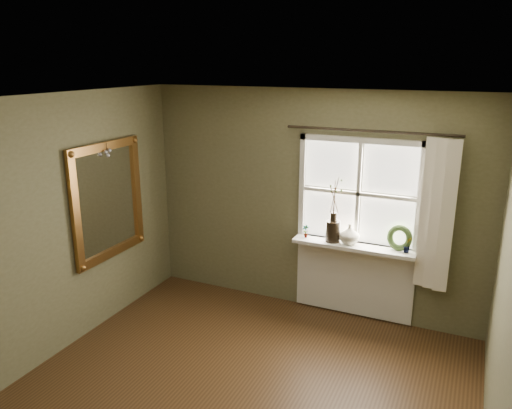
{
  "coord_description": "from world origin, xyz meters",
  "views": [
    {
      "loc": [
        1.72,
        -3.06,
        2.9
      ],
      "look_at": [
        -0.38,
        1.55,
        1.42
      ],
      "focal_mm": 35.0,
      "sensor_mm": 36.0,
      "label": 1
    }
  ],
  "objects_px": {
    "wreath": "(399,240)",
    "gilt_mirror": "(108,200)",
    "dark_jug": "(333,231)",
    "cream_vase": "(350,234)"
  },
  "relations": [
    {
      "from": "wreath",
      "to": "cream_vase",
      "type": "bearing_deg",
      "value": -161.25
    },
    {
      "from": "cream_vase",
      "to": "wreath",
      "type": "bearing_deg",
      "value": 4.29
    },
    {
      "from": "dark_jug",
      "to": "gilt_mirror",
      "type": "distance_m",
      "value": 2.53
    },
    {
      "from": "cream_vase",
      "to": "gilt_mirror",
      "type": "distance_m",
      "value": 2.7
    },
    {
      "from": "cream_vase",
      "to": "gilt_mirror",
      "type": "height_order",
      "value": "gilt_mirror"
    },
    {
      "from": "dark_jug",
      "to": "gilt_mirror",
      "type": "bearing_deg",
      "value": -155.44
    },
    {
      "from": "dark_jug",
      "to": "cream_vase",
      "type": "bearing_deg",
      "value": 0.0
    },
    {
      "from": "cream_vase",
      "to": "wreath",
      "type": "height_order",
      "value": "wreath"
    },
    {
      "from": "wreath",
      "to": "gilt_mirror",
      "type": "relative_size",
      "value": 0.22
    },
    {
      "from": "cream_vase",
      "to": "wreath",
      "type": "xyz_separation_m",
      "value": [
        0.53,
        0.04,
        -0.01
      ]
    }
  ]
}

